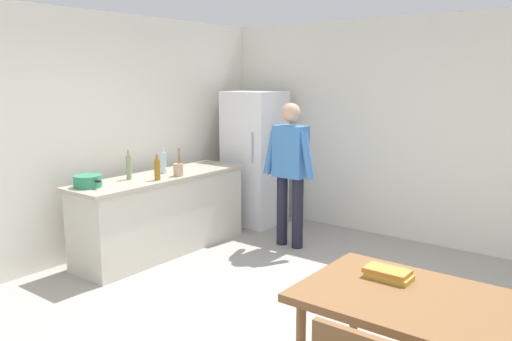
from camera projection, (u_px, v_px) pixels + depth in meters
name	position (u px, v px, depth m)	size (l,w,h in m)	color
ground_plane	(260.00, 328.00, 4.13)	(14.00, 14.00, 0.00)	#9E998E
wall_back	(408.00, 130.00, 6.23)	(6.40, 0.12, 2.70)	silver
wall_left	(81.00, 137.00, 5.60)	(0.12, 5.60, 2.70)	silver
kitchen_counter	(162.00, 213.00, 5.87)	(0.64, 2.20, 0.90)	beige
refrigerator	(255.00, 158.00, 6.98)	(0.70, 0.67, 1.80)	white
person	(290.00, 165.00, 5.96)	(0.70, 0.22, 1.70)	#1E1E2D
dining_table	(423.00, 311.00, 2.94)	(1.40, 0.90, 0.75)	brown
cooking_pot	(88.00, 181.00, 5.16)	(0.40, 0.28, 0.12)	#2D845B
utensil_jar	(178.00, 169.00, 5.72)	(0.11, 0.11, 0.32)	tan
bottle_vinegar_tall	(129.00, 167.00, 5.52)	(0.06, 0.06, 0.32)	gray
bottle_oil_amber	(157.00, 169.00, 5.49)	(0.06, 0.06, 0.28)	#996619
bottle_water_clear	(163.00, 163.00, 5.87)	(0.07, 0.07, 0.30)	silver
book_stack	(388.00, 274.00, 3.21)	(0.29, 0.16, 0.06)	gold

